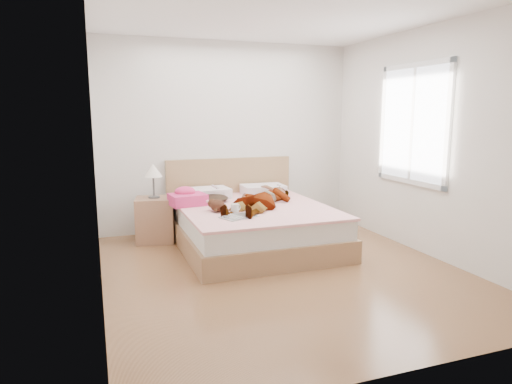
# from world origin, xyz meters

# --- Properties ---
(ground) EXTENTS (4.00, 4.00, 0.00)m
(ground) POSITION_xyz_m (0.00, 0.00, 0.00)
(ground) COLOR #523219
(ground) RESTS_ON ground
(woman) EXTENTS (1.51, 1.60, 0.22)m
(woman) POSITION_xyz_m (0.14, 1.00, 0.62)
(woman) COLOR white
(woman) RESTS_ON bed
(hair) EXTENTS (0.62, 0.69, 0.08)m
(hair) POSITION_xyz_m (-0.43, 1.45, 0.55)
(hair) COLOR black
(hair) RESTS_ON bed
(phone) EXTENTS (0.10, 0.10, 0.05)m
(phone) POSITION_xyz_m (-0.36, 1.40, 0.70)
(phone) COLOR silver
(phone) RESTS_ON bed
(room_shell) EXTENTS (4.00, 4.00, 4.00)m
(room_shell) POSITION_xyz_m (1.77, 0.30, 1.50)
(room_shell) COLOR white
(room_shell) RESTS_ON ground
(bed) EXTENTS (1.80, 2.08, 1.00)m
(bed) POSITION_xyz_m (0.00, 1.04, 0.28)
(bed) COLOR olive
(bed) RESTS_ON ground
(towel) EXTENTS (0.47, 0.40, 0.22)m
(towel) POSITION_xyz_m (-0.75, 1.29, 0.60)
(towel) COLOR #DB3B7C
(towel) RESTS_ON bed
(magazine) EXTENTS (0.44, 0.37, 0.02)m
(magazine) POSITION_xyz_m (-0.35, 0.43, 0.52)
(magazine) COLOR silver
(magazine) RESTS_ON bed
(coffee_mug) EXTENTS (0.14, 0.12, 0.10)m
(coffee_mug) POSITION_xyz_m (-0.32, 0.66, 0.56)
(coffee_mug) COLOR white
(coffee_mug) RESTS_ON bed
(plush_toy) EXTENTS (0.23, 0.28, 0.14)m
(plush_toy) POSITION_xyz_m (-0.50, 0.80, 0.59)
(plush_toy) COLOR black
(plush_toy) RESTS_ON bed
(nightstand) EXTENTS (0.53, 0.49, 1.00)m
(nightstand) POSITION_xyz_m (-1.11, 1.58, 0.33)
(nightstand) COLOR #8C6140
(nightstand) RESTS_ON ground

